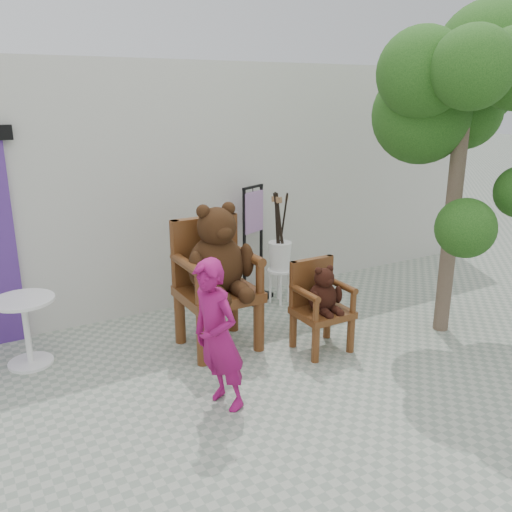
# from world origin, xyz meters

# --- Properties ---
(ground_plane) EXTENTS (60.00, 60.00, 0.00)m
(ground_plane) POSITION_xyz_m (0.00, 0.00, 0.00)
(ground_plane) COLOR #969B8B
(ground_plane) RESTS_ON ground
(back_wall) EXTENTS (9.00, 1.00, 3.00)m
(back_wall) POSITION_xyz_m (0.00, 3.10, 1.50)
(back_wall) COLOR beige
(back_wall) RESTS_ON ground
(chair_big) EXTENTS (0.78, 0.83, 1.57)m
(chair_big) POSITION_xyz_m (-0.63, 1.34, 0.90)
(chair_big) COLOR #4A260F
(chair_big) RESTS_ON ground
(chair_small) EXTENTS (0.55, 0.50, 0.95)m
(chair_small) POSITION_xyz_m (0.28, 0.74, 0.57)
(chair_small) COLOR #4A260F
(chair_small) RESTS_ON ground
(person) EXTENTS (0.45, 0.57, 1.37)m
(person) POSITION_xyz_m (-1.17, 0.22, 0.68)
(person) COLOR #8D1157
(person) RESTS_ON ground
(cafe_table) EXTENTS (0.60, 0.60, 0.70)m
(cafe_table) POSITION_xyz_m (-2.47, 1.90, 0.44)
(cafe_table) COLOR white
(cafe_table) RESTS_ON ground
(display_stand) EXTENTS (0.55, 0.50, 1.51)m
(display_stand) POSITION_xyz_m (0.38, 2.35, 0.58)
(display_stand) COLOR black
(display_stand) RESTS_ON ground
(stool_bucket) EXTENTS (0.32, 0.32, 1.45)m
(stool_bucket) POSITION_xyz_m (0.61, 2.07, 0.64)
(stool_bucket) COLOR white
(stool_bucket) RESTS_ON ground
(tree) EXTENTS (2.15, 1.79, 3.61)m
(tree) POSITION_xyz_m (1.93, 0.55, 2.67)
(tree) COLOR #4D3C2E
(tree) RESTS_ON ground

